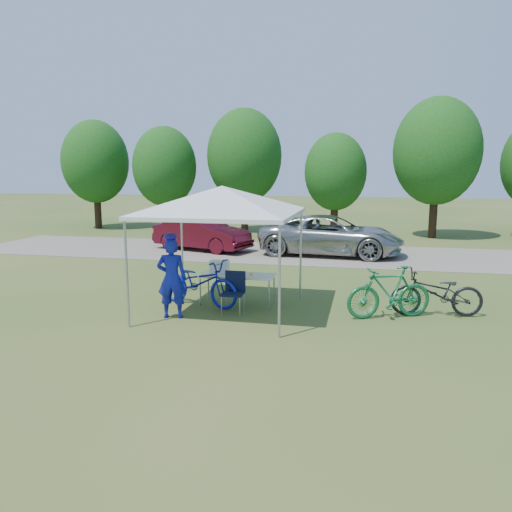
{
  "coord_description": "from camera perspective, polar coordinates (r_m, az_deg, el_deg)",
  "views": [
    {
      "loc": [
        2.98,
        -10.2,
        3.04
      ],
      "look_at": [
        0.29,
        2.0,
        0.9
      ],
      "focal_mm": 35.0,
      "sensor_mm": 36.0,
      "label": 1
    }
  ],
  "objects": [
    {
      "name": "bike_blue",
      "position": [
        11.41,
        -6.57,
        -2.99
      ],
      "size": [
        2.18,
        1.28,
        1.08
      ],
      "primitive_type": "imported",
      "rotation": [
        0.0,
        0.0,
        1.28
      ],
      "color": "#121FA5",
      "rests_on": "ground"
    },
    {
      "name": "gravel_strip",
      "position": [
        18.69,
        3.07,
        0.37
      ],
      "size": [
        24.0,
        5.0,
        0.02
      ],
      "primitive_type": "cube",
      "color": "gray",
      "rests_on": "ground"
    },
    {
      "name": "canopy",
      "position": [
        10.63,
        -3.91,
        7.6
      ],
      "size": [
        4.53,
        4.53,
        3.0
      ],
      "color": "#A5A5AA",
      "rests_on": "ground"
    },
    {
      "name": "treeline",
      "position": [
        24.47,
        4.81,
        10.84
      ],
      "size": [
        24.89,
        4.28,
        6.3
      ],
      "color": "#382314",
      "rests_on": "ground"
    },
    {
      "name": "ice_cream_cup",
      "position": [
        11.3,
        -0.55,
        -2.1
      ],
      "size": [
        0.08,
        0.08,
        0.06
      ],
      "primitive_type": "cylinder",
      "color": "yellow",
      "rests_on": "folding_table"
    },
    {
      "name": "ground",
      "position": [
        11.05,
        -3.75,
        -6.28
      ],
      "size": [
        100.0,
        100.0,
        0.0
      ],
      "primitive_type": "plane",
      "color": "#2D5119",
      "rests_on": "ground"
    },
    {
      "name": "folding_chair",
      "position": [
        10.86,
        -2.53,
        -3.7
      ],
      "size": [
        0.46,
        0.47,
        0.89
      ],
      "rotation": [
        0.0,
        0.0,
        0.02
      ],
      "color": "black",
      "rests_on": "ground"
    },
    {
      "name": "cyclist",
      "position": [
        10.48,
        -9.6,
        -2.54
      ],
      "size": [
        0.68,
        0.51,
        1.68
      ],
      "primitive_type": "imported",
      "rotation": [
        0.0,
        0.0,
        3.33
      ],
      "color": "#131C9F",
      "rests_on": "ground"
    },
    {
      "name": "sedan",
      "position": [
        19.32,
        -6.2,
        2.59
      ],
      "size": [
        4.14,
        2.51,
        1.29
      ],
      "primitive_type": "imported",
      "rotation": [
        0.0,
        0.0,
        1.25
      ],
      "color": "#500D1A",
      "rests_on": "gravel_strip"
    },
    {
      "name": "minivan",
      "position": [
        18.31,
        8.55,
        2.38
      ],
      "size": [
        5.31,
        2.74,
        1.43
      ],
      "primitive_type": "imported",
      "rotation": [
        0.0,
        0.0,
        1.5
      ],
      "color": "#A8AAA5",
      "rests_on": "gravel_strip"
    },
    {
      "name": "bike_dark",
      "position": [
        11.2,
        19.97,
        -3.98
      ],
      "size": [
        1.97,
        0.89,
        1.0
      ],
      "primitive_type": "imported",
      "rotation": [
        0.0,
        0.0,
        -1.45
      ],
      "color": "black",
      "rests_on": "ground"
    },
    {
      "name": "bike_green",
      "position": [
        10.74,
        14.97,
        -4.03
      ],
      "size": [
        1.89,
        1.17,
        1.1
      ],
      "primitive_type": "imported",
      "rotation": [
        0.0,
        0.0,
        -1.18
      ],
      "color": "#17693A",
      "rests_on": "ground"
    },
    {
      "name": "cooler",
      "position": [
        11.51,
        -4.19,
        -1.28
      ],
      "size": [
        0.42,
        0.29,
        0.3
      ],
      "color": "white",
      "rests_on": "folding_table"
    },
    {
      "name": "folding_table",
      "position": [
        11.44,
        -2.13,
        -2.34
      ],
      "size": [
        1.69,
        0.71,
        0.7
      ],
      "color": "white",
      "rests_on": "ground"
    }
  ]
}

